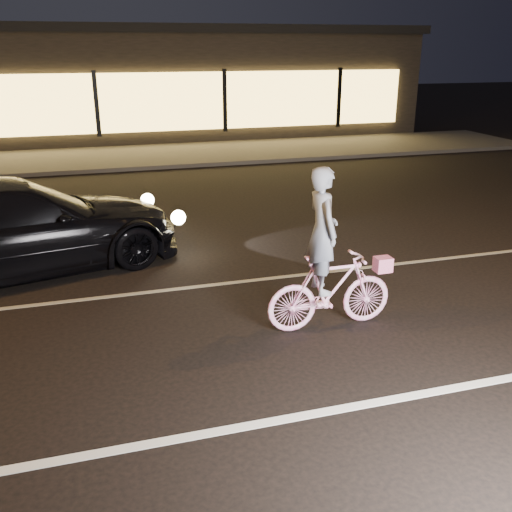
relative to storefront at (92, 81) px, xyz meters
name	(u,v)px	position (x,y,z in m)	size (l,w,h in m)	color
ground	(147,361)	(0.00, -18.97, -2.15)	(90.00, 90.00, 0.00)	black
lane_stripe_near	(165,441)	(0.00, -20.47, -2.14)	(60.00, 0.12, 0.01)	silver
lane_stripe_far	(133,294)	(0.00, -16.97, -2.14)	(60.00, 0.10, 0.01)	gray
sidewalk	(103,158)	(0.00, -5.97, -2.09)	(30.00, 4.00, 0.12)	#383533
storefront	(92,81)	(0.00, 0.00, 0.00)	(25.40, 8.42, 4.20)	black
cyclist	(328,273)	(2.35, -18.74, -1.39)	(1.69, 0.58, 2.13)	#FF48A5
sedan	(15,227)	(-1.66, -15.53, -1.39)	(5.62, 3.48, 1.52)	black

